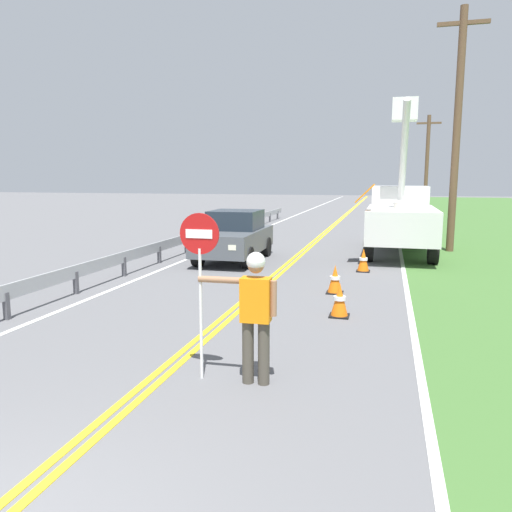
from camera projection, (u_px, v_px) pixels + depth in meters
centerline_yellow_left at (315, 240)px, 22.43m from camera, size 0.11×110.00×0.01m
centerline_yellow_right at (319, 240)px, 22.38m from camera, size 0.11×110.00×0.01m
edge_line_right at (399, 243)px, 21.50m from camera, size 0.12×110.00×0.01m
edge_line_left at (241, 238)px, 23.32m from camera, size 0.12×110.00×0.01m
flagger_worker at (255, 309)px, 6.64m from camera, size 1.09×0.26×1.83m
stop_sign_paddle at (200, 259)px, 6.70m from camera, size 0.56×0.04×2.33m
utility_bucket_truck at (400, 215)px, 18.68m from camera, size 2.68×6.81×5.69m
oncoming_sedan_nearest at (234, 236)px, 16.77m from camera, size 1.97×4.13×1.70m
utility_pole_near at (457, 128)px, 18.32m from camera, size 1.80×0.28×8.90m
utility_pole_mid at (427, 163)px, 38.03m from camera, size 1.80×0.28×7.52m
traffic_cone_lead at (340, 300)px, 10.02m from camera, size 0.40×0.40×0.70m
traffic_cone_mid at (335, 280)px, 12.06m from camera, size 0.40×0.40×0.70m
traffic_cone_tail at (363, 261)px, 14.85m from camera, size 0.40×0.40×0.70m
guardrail_left_shoulder at (197, 236)px, 19.59m from camera, size 0.10×32.00×0.71m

